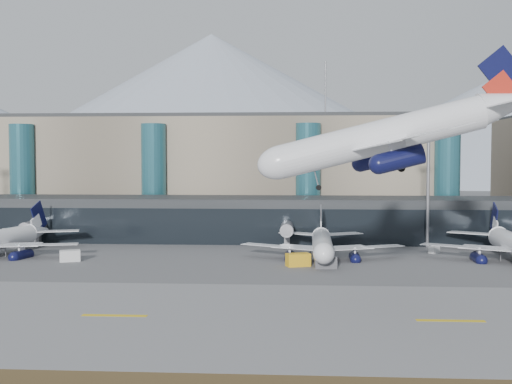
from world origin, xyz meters
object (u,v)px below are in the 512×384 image
hero_jet (408,124)px  jet_parked_mid (322,237)px  jet_parked_right (510,237)px  veh_a (70,256)px  veh_c (326,262)px  veh_h (298,260)px  lightmast_mid (428,180)px  veh_d (434,250)px  jet_parked_left (3,233)px

hero_jet → jet_parked_mid: bearing=99.5°
jet_parked_mid → jet_parked_right: (35.37, 0.09, 0.28)m
veh_a → veh_c: bearing=-26.3°
jet_parked_right → veh_h: jet_parked_right is taller
jet_parked_mid → jet_parked_right: 35.37m
lightmast_mid → veh_c: bearing=-129.6°
veh_d → jet_parked_mid: bearing=146.6°
jet_parked_right → veh_h: size_ratio=8.47×
lightmast_mid → hero_jet: hero_jet is taller
lightmast_mid → veh_a: 74.74m
lightmast_mid → jet_parked_right: size_ratio=0.73×
jet_parked_left → jet_parked_right: size_ratio=0.99×
veh_h → jet_parked_right: bearing=-4.6°
veh_d → hero_jet: bearing=-157.3°
jet_parked_right → veh_d: size_ratio=14.32×
jet_parked_right → veh_a: 82.48m
jet_parked_mid → veh_a: size_ratio=8.90×
veh_d → jet_parked_right: bearing=-81.4°
veh_c → veh_d: (22.63, 19.38, -0.35)m
veh_h → lightmast_mid: bearing=24.1°
jet_parked_left → veh_a: 18.03m
jet_parked_left → jet_parked_mid: jet_parked_left is taller
veh_c → veh_h: veh_h is taller
hero_jet → veh_a: size_ratio=10.34×
lightmast_mid → veh_d: (-0.31, -8.32, -13.72)m
lightmast_mid → jet_parked_right: lightmast_mid is taller
jet_parked_left → jet_parked_mid: size_ratio=1.06×
hero_jet → veh_d: (13.77, 48.12, -22.71)m
jet_parked_mid → veh_c: jet_parked_mid is taller
jet_parked_mid → veh_c: (0.17, -12.02, -2.92)m
jet_parked_right → veh_d: (-12.57, 7.27, -3.55)m
jet_parked_mid → veh_c: 12.37m
lightmast_mid → veh_h: (-27.71, -25.80, -13.28)m
veh_a → veh_h: veh_h is taller
lightmast_mid → hero_jet: (-14.09, -56.44, 8.99)m
hero_jet → veh_d: size_ratio=15.56×
veh_c → jet_parked_mid: bearing=86.5°
lightmast_mid → jet_parked_left: size_ratio=0.74×
lightmast_mid → veh_c: 38.37m
jet_parked_mid → lightmast_mid: bearing=-54.7°
veh_h → veh_c: bearing=-40.5°
hero_jet → jet_parked_left: size_ratio=1.09×
veh_d → veh_h: 32.50m
lightmast_mid → jet_parked_left: lightmast_mid is taller
lightmast_mid → hero_jet: bearing=-104.0°
jet_parked_left → veh_c: bearing=-89.0°
hero_jet → jet_parked_mid: (-9.03, 40.76, -19.43)m
jet_parked_mid → veh_a: bearing=100.1°
hero_jet → jet_parked_left: hero_jet is taller
lightmast_mid → veh_a: bearing=-161.7°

